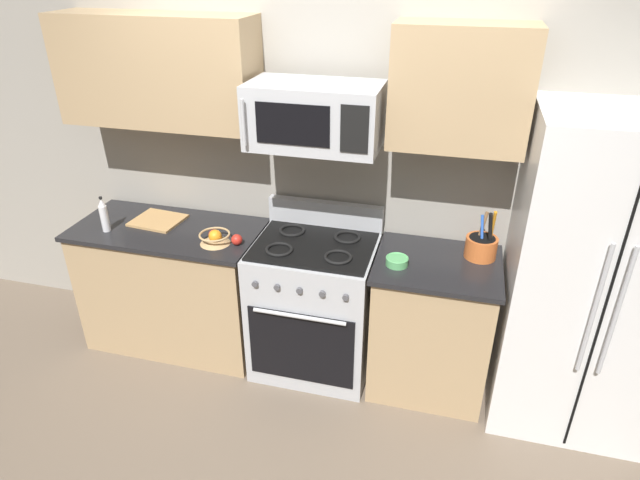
% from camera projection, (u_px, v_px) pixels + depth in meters
% --- Properties ---
extents(ground_plane, '(16.00, 16.00, 0.00)m').
position_uv_depth(ground_plane, '(283.00, 438.00, 3.19)').
color(ground_plane, '#6B5B4C').
extents(wall_back, '(8.00, 0.10, 2.60)m').
position_uv_depth(wall_back, '(329.00, 166.00, 3.50)').
color(wall_back, '#9E998E').
rests_on(wall_back, ground).
extents(counter_left, '(1.24, 0.62, 0.91)m').
position_uv_depth(counter_left, '(175.00, 285.00, 3.80)').
color(counter_left, tan).
rests_on(counter_left, ground).
extents(range_oven, '(0.76, 0.67, 1.09)m').
position_uv_depth(range_oven, '(315.00, 305.00, 3.57)').
color(range_oven, '#B2B5BA').
rests_on(range_oven, ground).
extents(counter_right, '(0.74, 0.62, 0.91)m').
position_uv_depth(counter_right, '(431.00, 325.00, 3.40)').
color(counter_right, tan).
rests_on(counter_right, ground).
extents(refrigerator, '(0.86, 0.74, 1.86)m').
position_uv_depth(refrigerator, '(590.00, 280.00, 2.98)').
color(refrigerator, silver).
rests_on(refrigerator, ground).
extents(microwave, '(0.74, 0.44, 0.36)m').
position_uv_depth(microwave, '(315.00, 116.00, 3.00)').
color(microwave, '#B2B5BA').
extents(upper_cabinets_left, '(1.23, 0.34, 0.65)m').
position_uv_depth(upper_cabinets_left, '(158.00, 71.00, 3.27)').
color(upper_cabinets_left, tan).
extents(upper_cabinets_right, '(0.73, 0.34, 0.65)m').
position_uv_depth(upper_cabinets_right, '(461.00, 88.00, 2.87)').
color(upper_cabinets_right, tan).
extents(utensil_crock, '(0.19, 0.19, 0.32)m').
position_uv_depth(utensil_crock, '(481.00, 246.00, 3.21)').
color(utensil_crock, '#D1662D').
rests_on(utensil_crock, counter_right).
extents(fruit_basket, '(0.20, 0.20, 0.10)m').
position_uv_depth(fruit_basket, '(215.00, 237.00, 3.38)').
color(fruit_basket, tan).
rests_on(fruit_basket, counter_left).
extents(apple_loose, '(0.07, 0.07, 0.07)m').
position_uv_depth(apple_loose, '(237.00, 240.00, 3.37)').
color(apple_loose, red).
rests_on(apple_loose, counter_left).
extents(cutting_board, '(0.34, 0.31, 0.02)m').
position_uv_depth(cutting_board, '(158.00, 220.00, 3.67)').
color(cutting_board, tan).
rests_on(cutting_board, counter_left).
extents(bottle_vinegar, '(0.05, 0.05, 0.24)m').
position_uv_depth(bottle_vinegar, '(104.00, 215.00, 3.50)').
color(bottle_vinegar, silver).
rests_on(bottle_vinegar, counter_left).
extents(prep_bowl, '(0.13, 0.13, 0.05)m').
position_uv_depth(prep_bowl, '(397.00, 261.00, 3.15)').
color(prep_bowl, '#59AD66').
rests_on(prep_bowl, counter_right).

